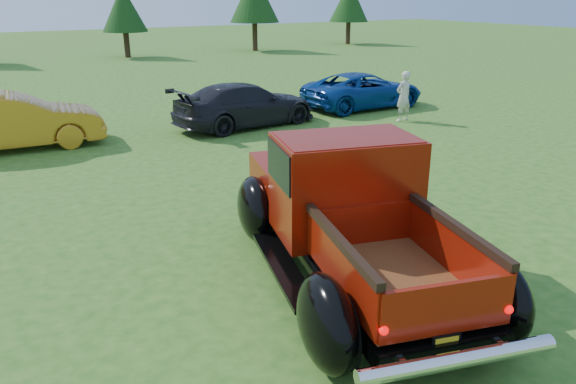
{
  "coord_description": "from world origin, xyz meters",
  "views": [
    {
      "loc": [
        -4.37,
        -6.85,
        3.98
      ],
      "look_at": [
        -0.08,
        0.2,
        1.03
      ],
      "focal_mm": 35.0,
      "sensor_mm": 36.0,
      "label": 1
    }
  ],
  "objects_px": {
    "tree_mid_right": "(124,9)",
    "pickup_truck": "(344,208)",
    "show_car_yellow": "(13,122)",
    "spectator": "(404,96)",
    "show_car_blue": "(364,90)",
    "show_car_grey": "(245,105)",
    "tree_far_east": "(349,1)"
  },
  "relations": [
    {
      "from": "tree_far_east",
      "to": "spectator",
      "type": "xyz_separation_m",
      "value": [
        -15.8,
        -23.87,
        -2.44
      ]
    },
    {
      "from": "show_car_blue",
      "to": "spectator",
      "type": "bearing_deg",
      "value": 172.39
    },
    {
      "from": "pickup_truck",
      "to": "show_car_blue",
      "type": "bearing_deg",
      "value": 65.65
    },
    {
      "from": "tree_far_east",
      "to": "show_car_blue",
      "type": "distance_m",
      "value": 26.59
    },
    {
      "from": "show_car_yellow",
      "to": "show_car_blue",
      "type": "height_order",
      "value": "show_car_yellow"
    },
    {
      "from": "show_car_grey",
      "to": "show_car_blue",
      "type": "xyz_separation_m",
      "value": [
        5.0,
        0.42,
        -0.04
      ]
    },
    {
      "from": "show_car_yellow",
      "to": "show_car_grey",
      "type": "xyz_separation_m",
      "value": [
        6.5,
        -0.75,
        -0.07
      ]
    },
    {
      "from": "show_car_blue",
      "to": "tree_mid_right",
      "type": "bearing_deg",
      "value": 6.25
    },
    {
      "from": "tree_far_east",
      "to": "show_car_grey",
      "type": "distance_m",
      "value": 30.08
    },
    {
      "from": "tree_mid_right",
      "to": "spectator",
      "type": "relative_size",
      "value": 2.74
    },
    {
      "from": "pickup_truck",
      "to": "spectator",
      "type": "bearing_deg",
      "value": 58.58
    },
    {
      "from": "pickup_truck",
      "to": "show_car_grey",
      "type": "bearing_deg",
      "value": 86.85
    },
    {
      "from": "tree_far_east",
      "to": "spectator",
      "type": "height_order",
      "value": "tree_far_east"
    },
    {
      "from": "show_car_blue",
      "to": "pickup_truck",
      "type": "bearing_deg",
      "value": 139.54
    },
    {
      "from": "pickup_truck",
      "to": "spectator",
      "type": "distance_m",
      "value": 10.76
    },
    {
      "from": "show_car_grey",
      "to": "spectator",
      "type": "bearing_deg",
      "value": -119.2
    },
    {
      "from": "show_car_yellow",
      "to": "spectator",
      "type": "relative_size",
      "value": 2.81
    },
    {
      "from": "pickup_truck",
      "to": "show_car_blue",
      "type": "relative_size",
      "value": 1.3
    },
    {
      "from": "tree_mid_right",
      "to": "show_car_yellow",
      "type": "xyz_separation_m",
      "value": [
        -9.0,
        -20.61,
        -2.23
      ]
    },
    {
      "from": "pickup_truck",
      "to": "show_car_grey",
      "type": "height_order",
      "value": "pickup_truck"
    },
    {
      "from": "tree_mid_right",
      "to": "show_car_yellow",
      "type": "relative_size",
      "value": 0.98
    },
    {
      "from": "tree_mid_right",
      "to": "pickup_truck",
      "type": "relative_size",
      "value": 0.75
    },
    {
      "from": "tree_far_east",
      "to": "show_car_yellow",
      "type": "distance_m",
      "value": 34.37
    },
    {
      "from": "pickup_truck",
      "to": "spectator",
      "type": "relative_size",
      "value": 3.67
    },
    {
      "from": "tree_mid_right",
      "to": "show_car_grey",
      "type": "bearing_deg",
      "value": -96.67
    },
    {
      "from": "show_car_yellow",
      "to": "show_car_grey",
      "type": "relative_size",
      "value": 0.98
    },
    {
      "from": "tree_far_east",
      "to": "show_car_yellow",
      "type": "height_order",
      "value": "tree_far_east"
    },
    {
      "from": "tree_far_east",
      "to": "spectator",
      "type": "bearing_deg",
      "value": -123.51
    },
    {
      "from": "tree_far_east",
      "to": "pickup_truck",
      "type": "distance_m",
      "value": 39.23
    },
    {
      "from": "pickup_truck",
      "to": "tree_mid_right",
      "type": "bearing_deg",
      "value": 95.11
    },
    {
      "from": "show_car_grey",
      "to": "tree_far_east",
      "type": "bearing_deg",
      "value": -49.27
    },
    {
      "from": "tree_mid_right",
      "to": "show_car_yellow",
      "type": "distance_m",
      "value": 22.6
    }
  ]
}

